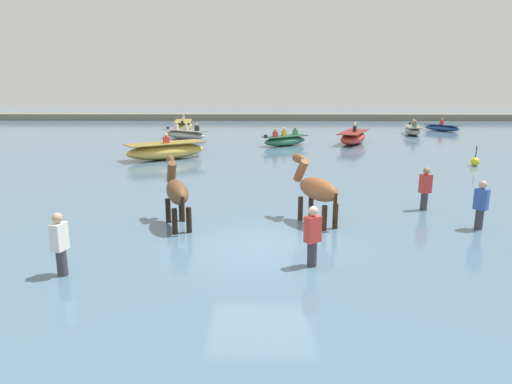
{
  "coord_description": "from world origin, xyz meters",
  "views": [
    {
      "loc": [
        0.0,
        -10.19,
        4.09
      ],
      "look_at": [
        -0.16,
        3.24,
        0.86
      ],
      "focal_mm": 32.71,
      "sensor_mm": 36.0,
      "label": 1
    }
  ],
  "objects_px": {
    "person_onlooker_right": "(60,251)",
    "person_wading_mid": "(312,242)",
    "boat_near_starboard": "(285,140)",
    "boat_far_offshore": "(442,128)",
    "channel_buoy": "(475,162)",
    "boat_near_port": "(183,126)",
    "person_spectator_far": "(480,210)",
    "horse_lead_chestnut": "(316,191)",
    "boat_far_inshore": "(353,138)",
    "person_wading_close": "(425,193)",
    "boat_mid_channel": "(413,130)",
    "boat_distant_west": "(185,134)",
    "boat_mid_outer": "(166,151)",
    "horse_trailing_bay": "(177,193)"
  },
  "relations": [
    {
      "from": "channel_buoy",
      "to": "person_wading_close",
      "type": "bearing_deg",
      "value": -123.04
    },
    {
      "from": "boat_near_port",
      "to": "boat_far_offshore",
      "type": "distance_m",
      "value": 19.43
    },
    {
      "from": "person_onlooker_right",
      "to": "person_wading_mid",
      "type": "bearing_deg",
      "value": 6.1
    },
    {
      "from": "boat_mid_channel",
      "to": "boat_near_starboard",
      "type": "xyz_separation_m",
      "value": [
        -9.2,
        -5.69,
        -0.0
      ]
    },
    {
      "from": "boat_far_inshore",
      "to": "boat_near_starboard",
      "type": "bearing_deg",
      "value": -167.32
    },
    {
      "from": "person_spectator_far",
      "to": "person_onlooker_right",
      "type": "relative_size",
      "value": 1.0
    },
    {
      "from": "boat_near_port",
      "to": "person_onlooker_right",
      "type": "bearing_deg",
      "value": -85.7
    },
    {
      "from": "horse_lead_chestnut",
      "to": "boat_near_starboard",
      "type": "bearing_deg",
      "value": 90.3
    },
    {
      "from": "person_wading_mid",
      "to": "boat_near_port",
      "type": "bearing_deg",
      "value": 104.84
    },
    {
      "from": "horse_trailing_bay",
      "to": "boat_near_starboard",
      "type": "xyz_separation_m",
      "value": [
        3.55,
        15.43,
        -0.59
      ]
    },
    {
      "from": "boat_far_inshore",
      "to": "channel_buoy",
      "type": "height_order",
      "value": "boat_far_inshore"
    },
    {
      "from": "boat_far_offshore",
      "to": "person_wading_mid",
      "type": "distance_m",
      "value": 29.0
    },
    {
      "from": "boat_near_port",
      "to": "boat_far_offshore",
      "type": "bearing_deg",
      "value": -0.22
    },
    {
      "from": "boat_near_port",
      "to": "person_spectator_far",
      "type": "distance_m",
      "value": 26.39
    },
    {
      "from": "boat_distant_west",
      "to": "person_onlooker_right",
      "type": "xyz_separation_m",
      "value": [
        1.04,
        -21.58,
        0.2
      ]
    },
    {
      "from": "channel_buoy",
      "to": "boat_distant_west",
      "type": "bearing_deg",
      "value": 146.71
    },
    {
      "from": "horse_lead_chestnut",
      "to": "person_spectator_far",
      "type": "height_order",
      "value": "horse_lead_chestnut"
    },
    {
      "from": "boat_mid_channel",
      "to": "channel_buoy",
      "type": "xyz_separation_m",
      "value": [
        -1.05,
        -12.2,
        -0.11
      ]
    },
    {
      "from": "horse_lead_chestnut",
      "to": "boat_distant_west",
      "type": "xyz_separation_m",
      "value": [
        -6.37,
        18.11,
        -0.59
      ]
    },
    {
      "from": "boat_near_starboard",
      "to": "channel_buoy",
      "type": "relative_size",
      "value": 3.28
    },
    {
      "from": "horse_lead_chestnut",
      "to": "person_onlooker_right",
      "type": "bearing_deg",
      "value": -146.98
    },
    {
      "from": "boat_mid_channel",
      "to": "person_onlooker_right",
      "type": "height_order",
      "value": "person_onlooker_right"
    },
    {
      "from": "boat_distant_west",
      "to": "person_wading_close",
      "type": "xyz_separation_m",
      "value": [
        9.72,
        -16.74,
        0.2
      ]
    },
    {
      "from": "boat_mid_outer",
      "to": "person_spectator_far",
      "type": "relative_size",
      "value": 2.46
    },
    {
      "from": "boat_far_offshore",
      "to": "person_spectator_far",
      "type": "xyz_separation_m",
      "value": [
        -7.94,
        -23.68,
        0.26
      ]
    },
    {
      "from": "boat_mid_channel",
      "to": "boat_distant_west",
      "type": "bearing_deg",
      "value": -170.06
    },
    {
      "from": "horse_lead_chestnut",
      "to": "boat_far_offshore",
      "type": "xyz_separation_m",
      "value": [
        12.08,
        23.23,
        -0.65
      ]
    },
    {
      "from": "horse_lead_chestnut",
      "to": "person_wading_mid",
      "type": "distance_m",
      "value": 2.99
    },
    {
      "from": "boat_far_inshore",
      "to": "boat_near_port",
      "type": "relative_size",
      "value": 1.03
    },
    {
      "from": "boat_distant_west",
      "to": "boat_mid_channel",
      "type": "relative_size",
      "value": 1.05
    },
    {
      "from": "boat_mid_outer",
      "to": "boat_near_starboard",
      "type": "bearing_deg",
      "value": 38.75
    },
    {
      "from": "boat_far_inshore",
      "to": "boat_near_starboard",
      "type": "relative_size",
      "value": 1.34
    },
    {
      "from": "boat_distant_west",
      "to": "boat_far_inshore",
      "type": "bearing_deg",
      "value": -11.08
    },
    {
      "from": "boat_far_inshore",
      "to": "person_wading_close",
      "type": "xyz_separation_m",
      "value": [
        -0.71,
        -14.7,
        0.14
      ]
    },
    {
      "from": "horse_lead_chestnut",
      "to": "boat_far_inshore",
      "type": "relative_size",
      "value": 0.54
    },
    {
      "from": "person_onlooker_right",
      "to": "boat_mid_channel",
      "type": "bearing_deg",
      "value": 59.24
    },
    {
      "from": "person_wading_close",
      "to": "boat_distant_west",
      "type": "bearing_deg",
      "value": 120.13
    },
    {
      "from": "boat_mid_channel",
      "to": "boat_far_offshore",
      "type": "relative_size",
      "value": 1.21
    },
    {
      "from": "horse_trailing_bay",
      "to": "boat_distant_west",
      "type": "xyz_separation_m",
      "value": [
        -2.75,
        18.41,
        -0.59
      ]
    },
    {
      "from": "boat_far_inshore",
      "to": "boat_distant_west",
      "type": "relative_size",
      "value": 1.22
    },
    {
      "from": "horse_lead_chestnut",
      "to": "person_onlooker_right",
      "type": "relative_size",
      "value": 1.3
    },
    {
      "from": "boat_far_inshore",
      "to": "boat_near_starboard",
      "type": "height_order",
      "value": "boat_far_inshore"
    },
    {
      "from": "boat_near_port",
      "to": "boat_mid_outer",
      "type": "height_order",
      "value": "boat_mid_outer"
    },
    {
      "from": "horse_lead_chestnut",
      "to": "person_wading_mid",
      "type": "height_order",
      "value": "horse_lead_chestnut"
    },
    {
      "from": "boat_far_offshore",
      "to": "boat_distant_west",
      "type": "bearing_deg",
      "value": -164.48
    },
    {
      "from": "boat_far_inshore",
      "to": "boat_distant_west",
      "type": "height_order",
      "value": "boat_far_inshore"
    },
    {
      "from": "channel_buoy",
      "to": "boat_far_offshore",
      "type": "bearing_deg",
      "value": 74.65
    },
    {
      "from": "boat_near_starboard",
      "to": "person_wading_mid",
      "type": "distance_m",
      "value": 18.08
    },
    {
      "from": "boat_far_offshore",
      "to": "person_spectator_far",
      "type": "distance_m",
      "value": 24.98
    },
    {
      "from": "horse_lead_chestnut",
      "to": "person_wading_mid",
      "type": "xyz_separation_m",
      "value": [
        -0.4,
        -2.94,
        -0.39
      ]
    }
  ]
}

